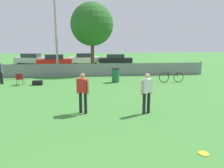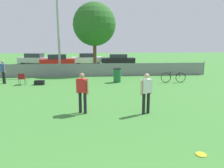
{
  "view_description": "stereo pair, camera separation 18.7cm",
  "coord_description": "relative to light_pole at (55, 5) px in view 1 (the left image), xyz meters",
  "views": [
    {
      "loc": [
        -0.59,
        -0.83,
        2.91
      ],
      "look_at": [
        0.47,
        8.79,
        1.05
      ],
      "focal_mm": 35.0,
      "sensor_mm": 36.0,
      "label": 1
    },
    {
      "loc": [
        -0.4,
        -0.85,
        2.91
      ],
      "look_at": [
        0.47,
        8.79,
        1.05
      ],
      "focal_mm": 35.0,
      "sensor_mm": 36.0,
      "label": 2
    }
  ],
  "objects": [
    {
      "name": "parked_car_silver",
      "position": [
        -5.01,
        11.27,
        -5.24
      ],
      "size": [
        4.47,
        2.55,
        1.44
      ],
      "rotation": [
        0.0,
        0.0,
        -0.21
      ],
      "color": "black",
      "rests_on": "ground_plane"
    },
    {
      "name": "gear_bag_sideline",
      "position": [
        -0.85,
        -4.13,
        -5.78
      ],
      "size": [
        0.66,
        0.36,
        0.32
      ],
      "color": "black",
      "rests_on": "ground_plane"
    },
    {
      "name": "parked_car_dark",
      "position": [
        6.31,
        9.76,
        -5.26
      ],
      "size": [
        4.51,
        2.05,
        1.36
      ],
      "rotation": [
        0.0,
        0.0,
        -0.06
      ],
      "color": "black",
      "rests_on": "ground_plane"
    },
    {
      "name": "bicycle_sideline",
      "position": [
        8.72,
        -4.14,
        -5.55
      ],
      "size": [
        1.82,
        0.44,
        0.79
      ],
      "rotation": [
        0.0,
        0.0,
        -0.06
      ],
      "color": "black",
      "rests_on": "ground_plane"
    },
    {
      "name": "player_defender_red",
      "position": [
        2.41,
        -10.63,
        -4.95
      ],
      "size": [
        0.52,
        0.43,
        1.68
      ],
      "rotation": [
        0.0,
        0.0,
        -0.58
      ],
      "color": "black",
      "rests_on": "ground_plane"
    },
    {
      "name": "parked_car_red",
      "position": [
        -1.43,
        7.62,
        -5.21
      ],
      "size": [
        4.32,
        2.5,
        1.49
      ],
      "rotation": [
        0.0,
        0.0,
        0.18
      ],
      "color": "black",
      "rests_on": "ground_plane"
    },
    {
      "name": "player_receiver_white",
      "position": [
        5.01,
        -10.95,
        -4.95
      ],
      "size": [
        0.55,
        0.4,
        1.68
      ],
      "rotation": [
        0.0,
        0.0,
        0.47
      ],
      "color": "black",
      "rests_on": "ground_plane"
    },
    {
      "name": "tree_near_pole",
      "position": [
        3.09,
        1.54,
        -1.4
      ],
      "size": [
        3.98,
        3.98,
        6.53
      ],
      "color": "brown",
      "rests_on": "ground_plane"
    },
    {
      "name": "spectator_in_blue",
      "position": [
        -3.45,
        -3.47,
        -4.97
      ],
      "size": [
        0.45,
        0.46,
        1.65
      ],
      "rotation": [
        0.0,
        0.0,
        2.31
      ],
      "color": "black",
      "rests_on": "ground_plane"
    },
    {
      "name": "light_pole",
      "position": [
        0.0,
        0.0,
        0.0
      ],
      "size": [
        0.9,
        0.36,
        10.28
      ],
      "color": "#9E9EA3",
      "rests_on": "ground_plane"
    },
    {
      "name": "fence_backline",
      "position": [
        3.24,
        -0.57,
        -5.38
      ],
      "size": [
        19.41,
        0.07,
        1.21
      ],
      "color": "gray",
      "rests_on": "ground_plane"
    },
    {
      "name": "folding_chair_sideline",
      "position": [
        -2.02,
        -4.09,
        -5.45
      ],
      "size": [
        0.46,
        0.46,
        0.81
      ],
      "rotation": [
        0.0,
        0.0,
        3.19
      ],
      "color": "#333338",
      "rests_on": "ground_plane"
    },
    {
      "name": "trash_bin",
      "position": [
        4.64,
        -3.69,
        -5.4
      ],
      "size": [
        0.57,
        0.57,
        1.05
      ],
      "color": "#1E6638",
      "rests_on": "ground_plane"
    },
    {
      "name": "parked_car_white",
      "position": [
        2.15,
        10.79,
        -5.23
      ],
      "size": [
        4.27,
        2.26,
        1.45
      ],
      "rotation": [
        0.0,
        0.0,
        0.12
      ],
      "color": "black",
      "rests_on": "ground_plane"
    },
    {
      "name": "frisbee_disc",
      "position": [
        5.64,
        -14.39,
        -5.91
      ],
      "size": [
        0.28,
        0.28,
        0.03
      ],
      "color": "yellow",
      "rests_on": "ground_plane"
    }
  ]
}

